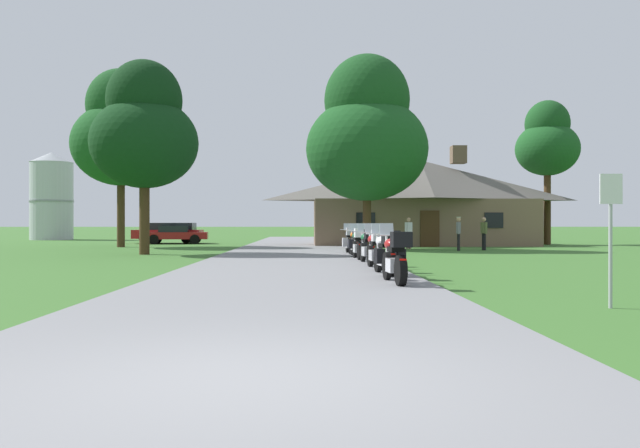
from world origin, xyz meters
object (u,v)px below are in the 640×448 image
(motorcycle_red_nearest_to_camera, at_px, (395,257))
(bystander_olive_shirt_beside_signpost, at_px, (484,232))
(parked_red_suv_far_left, at_px, (169,232))
(bystander_gray_shirt_by_tree, at_px, (459,232))
(metal_signpost_roadside, at_px, (611,223))
(motorcycle_green_fifth_in_row, at_px, (358,244))
(motorcycle_green_fourth_in_row, at_px, (368,246))
(metal_silo_distant, at_px, (52,196))
(tree_left_near, at_px, (144,130))
(parked_red_sedan_far_left, at_px, (175,234))
(bystander_white_shirt_near_lodge, at_px, (409,231))
(motorcycle_red_third_in_row, at_px, (375,249))
(tree_right_of_lodge, at_px, (547,142))
(tree_by_lodge_front, at_px, (367,135))
(motorcycle_orange_sixth_in_row, at_px, (356,242))
(tree_left_far, at_px, (121,133))
(motorcycle_white_second_in_row, at_px, (386,253))
(motorcycle_black_farthest_in_row, at_px, (350,241))

(motorcycle_red_nearest_to_camera, bearing_deg, bystander_olive_shirt_beside_signpost, 65.03)
(parked_red_suv_far_left, bearing_deg, bystander_gray_shirt_by_tree, -126.08)
(metal_signpost_roadside, bearing_deg, motorcycle_green_fifth_in_row, 102.64)
(motorcycle_green_fourth_in_row, relative_size, metal_silo_distant, 0.28)
(tree_left_near, relative_size, parked_red_sedan_far_left, 1.94)
(motorcycle_red_nearest_to_camera, relative_size, metal_silo_distant, 0.28)
(bystander_white_shirt_near_lodge, distance_m, parked_red_sedan_far_left, 16.71)
(motorcycle_red_third_in_row, distance_m, motorcycle_green_fifth_in_row, 5.09)
(motorcycle_green_fourth_in_row, bearing_deg, bystander_white_shirt_near_lodge, 70.13)
(bystander_white_shirt_near_lodge, height_order, metal_silo_distant, metal_silo_distant)
(motorcycle_green_fifth_in_row, distance_m, tree_right_of_lodge, 23.23)
(tree_by_lodge_front, height_order, metal_silo_distant, tree_by_lodge_front)
(motorcycle_orange_sixth_in_row, height_order, tree_left_far, tree_left_far)
(motorcycle_green_fourth_in_row, relative_size, metal_signpost_roadside, 0.97)
(motorcycle_green_fifth_in_row, distance_m, tree_left_far, 19.55)
(motorcycle_white_second_in_row, xyz_separation_m, parked_red_sedan_far_left, (-10.75, 26.95, 0.03))
(motorcycle_white_second_in_row, bearing_deg, motorcycle_green_fifth_in_row, 85.18)
(tree_left_near, bearing_deg, bystander_white_shirt_near_lodge, 25.24)
(metal_silo_distant, bearing_deg, motorcycle_white_second_in_row, -58.63)
(motorcycle_green_fifth_in_row, height_order, metal_silo_distant, metal_silo_distant)
(motorcycle_black_farthest_in_row, xyz_separation_m, parked_red_sedan_far_left, (-10.61, 15.26, 0.03))
(motorcycle_green_fifth_in_row, height_order, tree_left_far, tree_left_far)
(motorcycle_orange_sixth_in_row, relative_size, bystander_white_shirt_near_lodge, 1.25)
(motorcycle_green_fourth_in_row, distance_m, motorcycle_green_fifth_in_row, 2.56)
(motorcycle_black_farthest_in_row, relative_size, tree_left_near, 0.25)
(tree_left_far, bearing_deg, bystander_white_shirt_near_lodge, -10.81)
(motorcycle_red_third_in_row, bearing_deg, motorcycle_red_nearest_to_camera, -94.70)
(tree_left_near, distance_m, metal_silo_distant, 29.84)
(motorcycle_green_fifth_in_row, bearing_deg, motorcycle_green_fourth_in_row, -90.72)
(tree_left_near, xyz_separation_m, tree_by_lodge_front, (10.21, 5.30, 0.58))
(motorcycle_green_fourth_in_row, distance_m, bystander_white_shirt_near_lodge, 13.70)
(tree_left_far, distance_m, metal_silo_distant, 20.44)
(tree_left_near, bearing_deg, motorcycle_black_farthest_in_row, -3.14)
(metal_signpost_roadside, bearing_deg, metal_silo_distant, 120.63)
(metal_silo_distant, distance_m, parked_red_suv_far_left, 15.65)
(motorcycle_orange_sixth_in_row, height_order, metal_signpost_roadside, metal_signpost_roadside)
(tree_right_of_lodge, bearing_deg, motorcycle_green_fourth_in_row, -123.52)
(metal_signpost_roadside, bearing_deg, tree_by_lodge_front, 94.20)
(motorcycle_green_fifth_in_row, bearing_deg, motorcycle_red_third_in_row, -92.12)
(tree_by_lodge_front, height_order, tree_right_of_lodge, tree_by_lodge_front)
(tree_left_near, bearing_deg, motorcycle_green_fourth_in_row, -39.14)
(motorcycle_red_third_in_row, height_order, tree_by_lodge_front, tree_by_lodge_front)
(motorcycle_green_fourth_in_row, bearing_deg, motorcycle_red_nearest_to_camera, -95.93)
(motorcycle_red_nearest_to_camera, bearing_deg, tree_left_near, 117.66)
(metal_signpost_roadside, relative_size, tree_left_near, 0.25)
(bystander_gray_shirt_by_tree, bearing_deg, tree_left_far, 84.87)
(motorcycle_red_third_in_row, bearing_deg, motorcycle_white_second_in_row, -93.34)
(motorcycle_green_fourth_in_row, distance_m, tree_left_far, 21.49)
(tree_left_near, relative_size, parked_red_suv_far_left, 1.83)
(metal_signpost_roadside, distance_m, parked_red_sedan_far_left, 35.62)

